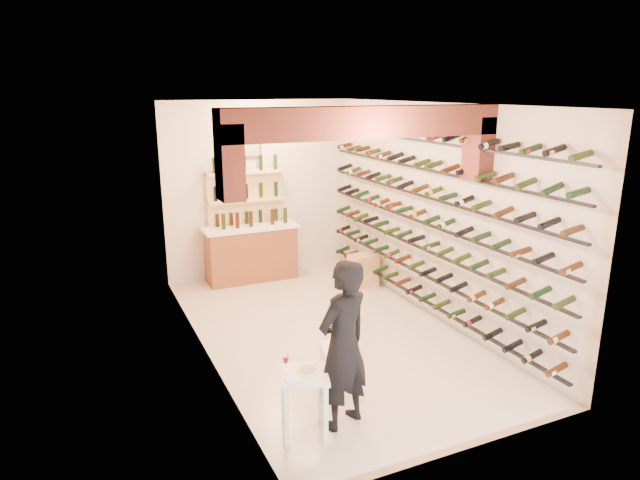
# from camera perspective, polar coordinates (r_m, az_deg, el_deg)

# --- Properties ---
(ground) EXTENTS (6.00, 6.00, 0.00)m
(ground) POSITION_cam_1_polar(r_m,az_deg,el_deg) (8.14, 0.89, -9.38)
(ground) COLOR beige
(ground) RESTS_ON ground
(room_shell) EXTENTS (3.52, 6.02, 3.21)m
(room_shell) POSITION_cam_1_polar(r_m,az_deg,el_deg) (7.25, 1.85, 6.20)
(room_shell) COLOR beige
(room_shell) RESTS_ON ground
(wine_rack) EXTENTS (0.32, 5.70, 2.56)m
(wine_rack) POSITION_cam_1_polar(r_m,az_deg,el_deg) (8.38, 10.45, 2.29)
(wine_rack) COLOR black
(wine_rack) RESTS_ON ground
(back_counter) EXTENTS (1.70, 0.62, 1.29)m
(back_counter) POSITION_cam_1_polar(r_m,az_deg,el_deg) (10.17, -7.04, -1.18)
(back_counter) COLOR brown
(back_counter) RESTS_ON ground
(back_shelving) EXTENTS (1.40, 0.31, 2.73)m
(back_shelving) POSITION_cam_1_polar(r_m,az_deg,el_deg) (10.23, -7.56, 2.59)
(back_shelving) COLOR #E3C080
(back_shelving) RESTS_ON ground
(tasting_table) EXTENTS (0.59, 0.59, 0.83)m
(tasting_table) POSITION_cam_1_polar(r_m,az_deg,el_deg) (5.70, -1.69, -14.53)
(tasting_table) COLOR white
(tasting_table) RESTS_ON ground
(white_stool) EXTENTS (0.46, 0.46, 0.47)m
(white_stool) POSITION_cam_1_polar(r_m,az_deg,el_deg) (6.76, 1.83, -12.61)
(white_stool) COLOR white
(white_stool) RESTS_ON ground
(person) EXTENTS (0.76, 0.63, 1.79)m
(person) POSITION_cam_1_polar(r_m,az_deg,el_deg) (5.71, 2.38, -10.69)
(person) COLOR black
(person) RESTS_ON ground
(chrome_barstool) EXTENTS (0.36, 0.36, 0.71)m
(chrome_barstool) POSITION_cam_1_polar(r_m,az_deg,el_deg) (8.02, 2.10, -6.57)
(chrome_barstool) COLOR silver
(chrome_barstool) RESTS_ON ground
(crate_lower) EXTENTS (0.53, 0.41, 0.29)m
(crate_lower) POSITION_cam_1_polar(r_m,az_deg,el_deg) (9.94, 4.43, -3.85)
(crate_lower) COLOR tan
(crate_lower) RESTS_ON ground
(crate_upper) EXTENTS (0.53, 0.40, 0.28)m
(crate_upper) POSITION_cam_1_polar(r_m,az_deg,el_deg) (9.85, 4.46, -2.28)
(crate_upper) COLOR tan
(crate_upper) RESTS_ON crate_lower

